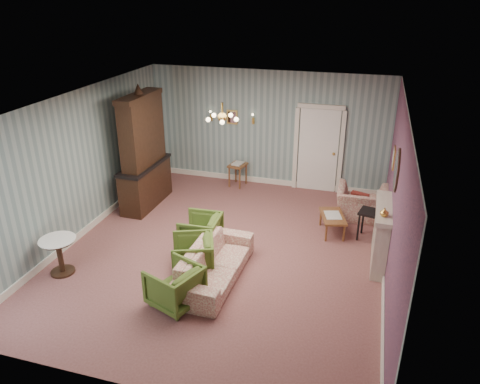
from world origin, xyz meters
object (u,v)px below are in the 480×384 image
(olive_chair_c, at_px, (201,230))
(fireplace, at_px, (381,235))
(olive_chair_b, at_px, (193,253))
(side_table_black, at_px, (369,225))
(dresser, at_px, (143,148))
(wingback_chair, at_px, (363,198))
(coffee_table, at_px, (332,224))
(sofa_chintz, at_px, (214,258))
(olive_chair_a, at_px, (175,284))
(pedestal_table, at_px, (60,256))

(olive_chair_c, height_order, fireplace, fireplace)
(olive_chair_b, height_order, fireplace, fireplace)
(olive_chair_b, bearing_deg, side_table_black, 103.64)
(olive_chair_c, relative_size, dresser, 0.27)
(olive_chair_c, height_order, wingback_chair, wingback_chair)
(dresser, relative_size, coffee_table, 3.43)
(sofa_chintz, bearing_deg, olive_chair_c, 34.76)
(coffee_table, bearing_deg, fireplace, -43.63)
(olive_chair_a, bearing_deg, dresser, -125.65)
(wingback_chair, relative_size, fireplace, 0.77)
(fireplace, distance_m, pedestal_table, 5.75)
(olive_chair_c, distance_m, coffee_table, 2.73)
(pedestal_table, bearing_deg, dresser, 86.97)
(olive_chair_b, distance_m, wingback_chair, 4.09)
(pedestal_table, bearing_deg, coffee_table, 32.20)
(coffee_table, bearing_deg, pedestal_table, -147.80)
(sofa_chintz, xyz_separation_m, coffee_table, (1.80, 2.22, -0.21))
(sofa_chintz, xyz_separation_m, wingback_chair, (2.34, 3.09, 0.06))
(fireplace, distance_m, side_table_black, 0.92)
(olive_chair_c, bearing_deg, pedestal_table, -55.90)
(olive_chair_b, height_order, pedestal_table, olive_chair_b)
(olive_chair_b, height_order, dresser, dresser)
(wingback_chair, bearing_deg, olive_chair_b, 45.91)
(sofa_chintz, bearing_deg, pedestal_table, 104.23)
(dresser, height_order, coffee_table, dresser)
(olive_chair_a, height_order, olive_chair_b, olive_chair_a)
(coffee_table, bearing_deg, dresser, 177.35)
(olive_chair_a, xyz_separation_m, sofa_chintz, (0.37, 0.85, 0.03))
(wingback_chair, bearing_deg, coffee_table, 56.89)
(olive_chair_c, height_order, pedestal_table, olive_chair_c)
(olive_chair_c, bearing_deg, coffee_table, 115.61)
(sofa_chintz, bearing_deg, fireplace, -62.60)
(wingback_chair, bearing_deg, olive_chair_c, 35.03)
(olive_chair_b, relative_size, dresser, 0.27)
(wingback_chair, bearing_deg, side_table_black, 99.94)
(olive_chair_c, bearing_deg, fireplace, 94.18)
(olive_chair_a, distance_m, olive_chair_c, 1.80)
(olive_chair_c, relative_size, pedestal_table, 1.08)
(olive_chair_b, bearing_deg, sofa_chintz, 56.11)
(olive_chair_a, relative_size, olive_chair_b, 1.02)
(olive_chair_a, bearing_deg, olive_chair_c, -151.34)
(side_table_black, bearing_deg, fireplace, -76.11)
(fireplace, bearing_deg, wingback_chair, 102.44)
(olive_chair_b, bearing_deg, olive_chair_c, 170.06)
(olive_chair_c, bearing_deg, side_table_black, 109.10)
(sofa_chintz, distance_m, coffee_table, 2.86)
(olive_chair_c, xyz_separation_m, dresser, (-1.91, 1.48, 1.01))
(sofa_chintz, height_order, coffee_table, sofa_chintz)
(olive_chair_a, bearing_deg, pedestal_table, -75.09)
(coffee_table, height_order, pedestal_table, pedestal_table)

